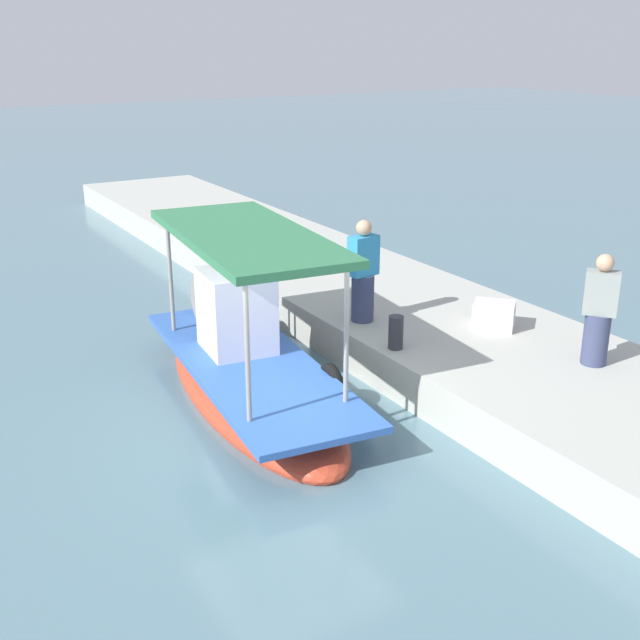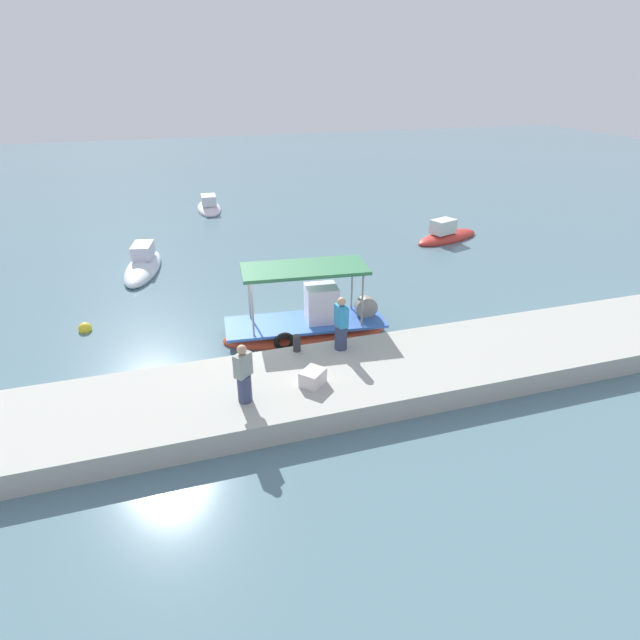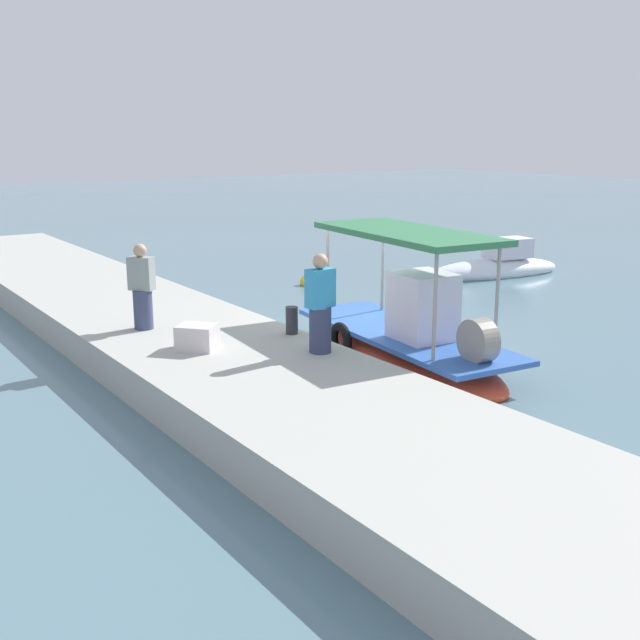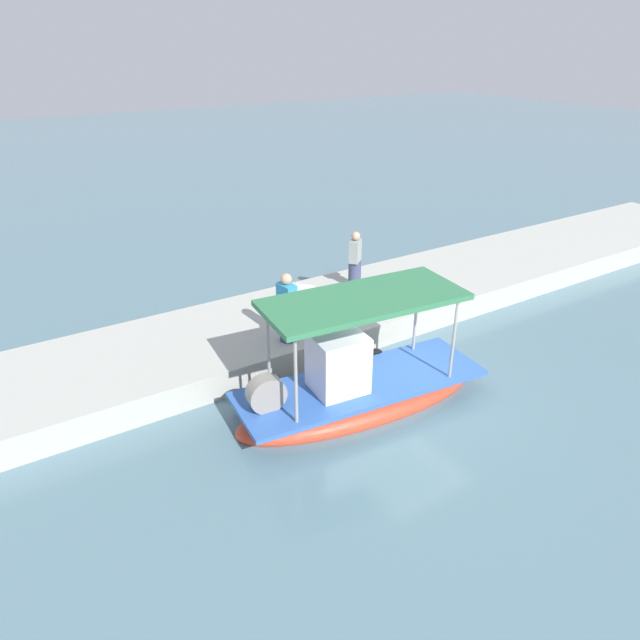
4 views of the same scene
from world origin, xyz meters
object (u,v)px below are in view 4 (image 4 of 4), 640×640
(fisherman_near_bollard, at_px, (355,262))
(cargo_crate, at_px, (302,296))
(main_fishing_boat, at_px, (357,388))
(fisherman_by_crate, at_px, (287,311))
(mooring_bollard, at_px, (340,322))

(fisherman_near_bollard, xyz_separation_m, cargo_crate, (1.97, 0.22, -0.55))
(main_fishing_boat, xyz_separation_m, cargo_crate, (-1.04, -4.12, 0.46))
(cargo_crate, bearing_deg, fisherman_by_crate, 50.02)
(fisherman_by_crate, bearing_deg, main_fishing_boat, 99.43)
(main_fishing_boat, relative_size, cargo_crate, 8.91)
(fisherman_near_bollard, xyz_separation_m, mooring_bollard, (2.03, 2.22, -0.51))
(fisherman_by_crate, bearing_deg, mooring_bollard, 168.60)
(fisherman_near_bollard, height_order, cargo_crate, fisherman_near_bollard)
(fisherman_by_crate, height_order, mooring_bollard, fisherman_by_crate)
(fisherman_near_bollard, height_order, fisherman_by_crate, fisherman_by_crate)
(fisherman_by_crate, relative_size, mooring_bollard, 3.30)
(mooring_bollard, relative_size, cargo_crate, 0.79)
(fisherman_by_crate, xyz_separation_m, cargo_crate, (-1.44, -1.72, -0.58))
(main_fishing_boat, distance_m, fisherman_near_bollard, 5.38)
(fisherman_near_bollard, bearing_deg, cargo_crate, 6.49)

